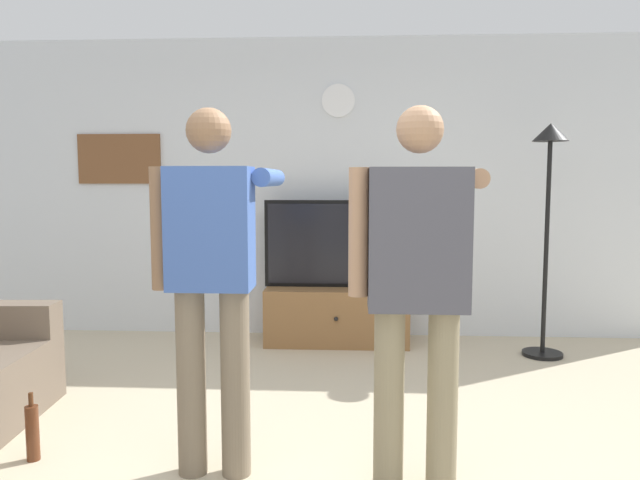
% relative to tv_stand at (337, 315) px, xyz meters
% --- Properties ---
extents(back_wall, '(6.40, 0.10, 2.70)m').
position_rel_tv_stand_xyz_m(back_wall, '(-0.10, 0.35, 1.10)').
color(back_wall, silver).
rests_on(back_wall, ground_plane).
extents(tv_stand, '(1.24, 0.51, 0.49)m').
position_rel_tv_stand_xyz_m(tv_stand, '(0.00, 0.00, 0.00)').
color(tv_stand, olive).
rests_on(tv_stand, ground_plane).
extents(television, '(1.27, 0.07, 0.76)m').
position_rel_tv_stand_xyz_m(television, '(-0.00, 0.05, 0.63)').
color(television, black).
rests_on(television, tv_stand).
extents(wall_clock, '(0.30, 0.03, 0.30)m').
position_rel_tv_stand_xyz_m(wall_clock, '(-0.00, 0.29, 1.89)').
color(wall_clock, white).
extents(framed_picture, '(0.77, 0.04, 0.45)m').
position_rel_tv_stand_xyz_m(framed_picture, '(-2.02, 0.30, 1.38)').
color(framed_picture, brown).
extents(floor_lamp, '(0.32, 0.32, 1.87)m').
position_rel_tv_stand_xyz_m(floor_lamp, '(1.69, -0.30, 1.09)').
color(floor_lamp, black).
rests_on(floor_lamp, ground_plane).
extents(person_standing_nearer_lamp, '(0.57, 0.78, 1.76)m').
position_rel_tv_stand_xyz_m(person_standing_nearer_lamp, '(-0.53, -2.38, 0.75)').
color(person_standing_nearer_lamp, '#7A6B56').
rests_on(person_standing_nearer_lamp, ground_plane).
extents(person_standing_nearer_couch, '(0.62, 0.78, 1.75)m').
position_rel_tv_stand_xyz_m(person_standing_nearer_couch, '(0.43, -2.46, 0.75)').
color(person_standing_nearer_couch, gray).
rests_on(person_standing_nearer_couch, ground_plane).
extents(beverage_bottle, '(0.07, 0.07, 0.35)m').
position_rel_tv_stand_xyz_m(beverage_bottle, '(-1.49, -2.31, -0.10)').
color(beverage_bottle, '#592D19').
rests_on(beverage_bottle, ground_plane).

